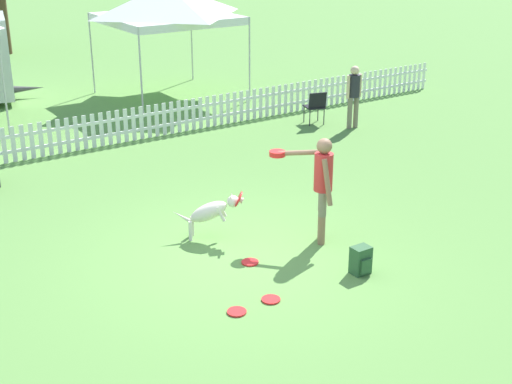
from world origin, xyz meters
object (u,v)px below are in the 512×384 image
at_px(spectator_standing, 354,91).
at_px(folding_chair_blue_left, 316,105).
at_px(leaping_dog, 212,211).
at_px(handler_person, 320,178).
at_px(frisbee_near_dog, 250,262).
at_px(frisbee_midfield, 237,312).
at_px(canopy_tent_main, 167,3).
at_px(frisbee_near_handler, 271,300).
at_px(backpack_on_grass, 361,260).

bearing_deg(spectator_standing, folding_chair_blue_left, -50.63).
bearing_deg(leaping_dog, handler_person, 90.42).
relative_size(handler_person, frisbee_near_dog, 6.63).
bearing_deg(frisbee_midfield, frisbee_near_dog, 49.68).
distance_m(leaping_dog, canopy_tent_main, 9.54).
distance_m(frisbee_near_handler, folding_chair_blue_left, 8.41).
bearing_deg(backpack_on_grass, frisbee_midfield, 178.03).
bearing_deg(folding_chair_blue_left, backpack_on_grass, 71.81).
height_order(frisbee_midfield, spectator_standing, spectator_standing).
bearing_deg(leaping_dog, backpack_on_grass, 65.15).
bearing_deg(spectator_standing, frisbee_near_dog, 41.09).
relative_size(frisbee_midfield, folding_chair_blue_left, 0.31).
xyz_separation_m(leaping_dog, backpack_on_grass, (1.13, -2.14, -0.26)).
bearing_deg(folding_chair_blue_left, handler_person, 67.41).
bearing_deg(folding_chair_blue_left, leaping_dog, 53.45).
bearing_deg(frisbee_near_handler, handler_person, 33.48).
distance_m(frisbee_near_handler, canopy_tent_main, 11.62).
xyz_separation_m(frisbee_near_dog, spectator_standing, (5.80, 4.45, 0.86)).
bearing_deg(frisbee_near_dog, handler_person, 1.95).
relative_size(leaping_dog, frisbee_near_handler, 3.89).
distance_m(leaping_dog, spectator_standing, 6.77).
bearing_deg(frisbee_midfield, spectator_standing, 39.43).
height_order(leaping_dog, frisbee_near_handler, leaping_dog).
xyz_separation_m(leaping_dog, frisbee_near_handler, (-0.34, -2.06, -0.45)).
xyz_separation_m(handler_person, folding_chair_blue_left, (4.00, 5.14, -0.56)).
bearing_deg(backpack_on_grass, canopy_tent_main, 76.41).
height_order(frisbee_near_handler, frisbee_near_dog, same).
relative_size(frisbee_near_handler, backpack_on_grass, 0.62).
height_order(canopy_tent_main, spectator_standing, canopy_tent_main).
distance_m(frisbee_near_dog, frisbee_midfield, 1.38).
relative_size(frisbee_midfield, canopy_tent_main, 0.08).
height_order(leaping_dog, canopy_tent_main, canopy_tent_main).
xyz_separation_m(handler_person, frisbee_near_handler, (-1.64, -1.08, -1.02)).
bearing_deg(spectator_standing, leaping_dog, 34.11).
distance_m(frisbee_near_dog, spectator_standing, 7.36).
distance_m(frisbee_near_dog, canopy_tent_main, 10.55).
relative_size(frisbee_near_handler, spectator_standing, 0.17).
distance_m(frisbee_near_dog, backpack_on_grass, 1.59).
relative_size(leaping_dog, frisbee_midfield, 3.89).
bearing_deg(folding_chair_blue_left, frisbee_near_handler, 63.11).
bearing_deg(handler_person, canopy_tent_main, 23.09).
bearing_deg(frisbee_near_handler, frisbee_near_dog, 70.94).
height_order(leaping_dog, spectator_standing, spectator_standing).
distance_m(folding_chair_blue_left, spectator_standing, 0.98).
distance_m(handler_person, frisbee_midfield, 2.64).
bearing_deg(folding_chair_blue_left, spectator_standing, 141.06).
bearing_deg(canopy_tent_main, frisbee_midfield, -113.35).
bearing_deg(frisbee_midfield, canopy_tent_main, 66.65).
bearing_deg(frisbee_near_handler, canopy_tent_main, 69.10).
xyz_separation_m(backpack_on_grass, folding_chair_blue_left, (4.17, 6.30, 0.28)).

